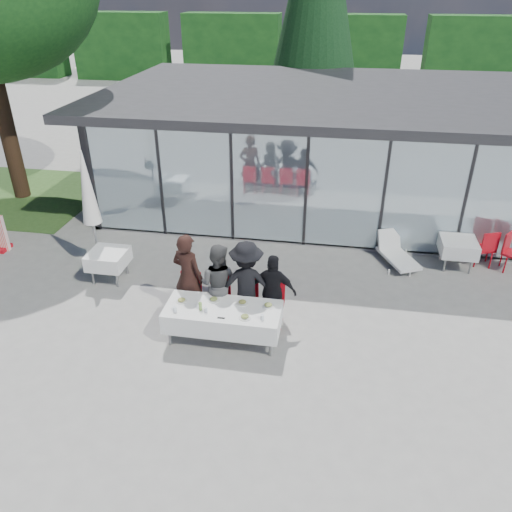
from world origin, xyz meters
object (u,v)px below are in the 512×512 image
(spare_chair_a, at_px, (510,250))
(diner_a, at_px, (188,277))
(diner_chair_b, at_px, (219,295))
(plate_c, at_px, (242,302))
(spare_chair_b, at_px, (486,247))
(market_umbrella, at_px, (88,195))
(folded_eyeglasses, at_px, (221,318))
(diner_c, at_px, (246,284))
(spare_table_left, at_px, (108,259))
(plate_d, at_px, (268,305))
(plate_a, at_px, (182,300))
(juice_bottle, at_px, (200,306))
(spare_table_right, at_px, (458,247))
(dining_table, at_px, (223,317))
(diner_chair_d, at_px, (274,300))
(diner_d, at_px, (273,291))
(lounger, at_px, (395,252))
(diner_chair_a, at_px, (190,292))
(diner_chair_c, at_px, (247,298))
(plate_b, at_px, (214,299))
(plate_extra, at_px, (245,317))
(diner_b, at_px, (218,283))

(spare_chair_a, bearing_deg, diner_a, -155.87)
(diner_chair_b, distance_m, plate_c, 0.84)
(spare_chair_b, bearing_deg, market_umbrella, -169.83)
(folded_eyeglasses, relative_size, spare_chair_b, 0.14)
(spare_chair_a, height_order, market_umbrella, market_umbrella)
(diner_c, distance_m, spare_table_left, 3.72)
(plate_d, distance_m, folded_eyeglasses, 0.97)
(plate_a, distance_m, folded_eyeglasses, 0.99)
(diner_chair_b, relative_size, plate_d, 4.23)
(spare_chair_a, bearing_deg, diner_chair_b, -154.38)
(diner_chair_b, distance_m, diner_c, 0.71)
(diner_chair_b, distance_m, juice_bottle, 0.94)
(spare_table_right, distance_m, market_umbrella, 8.98)
(dining_table, relative_size, diner_chair_d, 2.32)
(diner_a, height_order, spare_table_right, diner_a)
(spare_table_left, relative_size, spare_table_right, 1.00)
(diner_a, height_order, diner_chair_b, diner_a)
(diner_d, distance_m, folded_eyeglasses, 1.32)
(diner_c, distance_m, lounger, 4.57)
(spare_chair_b, distance_m, lounger, 2.18)
(diner_chair_d, xyz_separation_m, lounger, (2.70, 3.06, -0.28))
(diner_c, height_order, plate_a, diner_c)
(diner_chair_a, height_order, spare_chair_a, same)
(spare_chair_b, xyz_separation_m, market_umbrella, (-9.43, -1.69, 1.41))
(diner_chair_b, xyz_separation_m, diner_d, (1.14, -0.07, 0.27))
(plate_d, relative_size, spare_table_right, 0.27)
(folded_eyeglasses, bearing_deg, plate_d, 33.20)
(diner_chair_a, height_order, diner_d, diner_d)
(diner_chair_b, distance_m, market_umbrella, 3.99)
(diner_chair_a, bearing_deg, diner_d, -2.40)
(diner_chair_d, xyz_separation_m, spare_table_left, (-4.08, 1.04, 0.02))
(diner_chair_b, xyz_separation_m, diner_chair_c, (0.59, 0.00, 0.00))
(diner_chair_d, bearing_deg, plate_a, -159.12)
(diner_c, relative_size, plate_b, 8.04)
(spare_chair_b, bearing_deg, plate_extra, -141.53)
(juice_bottle, relative_size, market_umbrella, 0.05)
(diner_chair_d, height_order, plate_a, diner_chair_d)
(diner_chair_c, bearing_deg, plate_a, -150.85)
(plate_d, xyz_separation_m, spare_chair_a, (5.44, 3.69, -0.24))
(diner_chair_b, relative_size, plate_extra, 4.23)
(diner_b, bearing_deg, market_umbrella, -16.25)
(diner_d, relative_size, spare_table_right, 1.87)
(plate_extra, distance_m, spare_chair_b, 6.74)
(diner_chair_a, xyz_separation_m, diner_chair_c, (1.22, 0.00, 0.00))
(diner_b, bearing_deg, diner_c, -171.60)
(diner_chair_d, height_order, spare_table_right, diner_chair_d)
(diner_a, distance_m, juice_bottle, 0.94)
(diner_d, relative_size, diner_chair_d, 1.65)
(dining_table, distance_m, spare_chair_a, 7.41)
(diner_b, bearing_deg, plate_c, 150.76)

